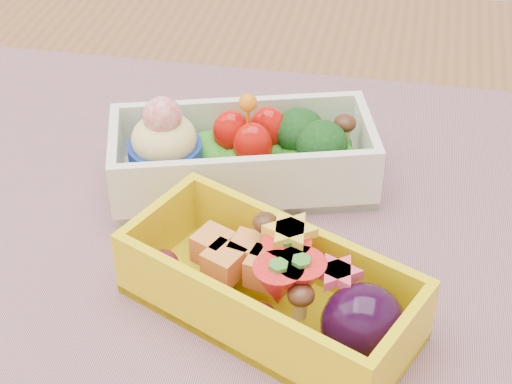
% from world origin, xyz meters
% --- Properties ---
extents(table, '(1.20, 0.80, 0.75)m').
position_xyz_m(table, '(0.00, 0.00, 0.65)').
color(table, brown).
rests_on(table, ground).
extents(placemat, '(0.61, 0.47, 0.00)m').
position_xyz_m(placemat, '(0.04, -0.02, 0.75)').
color(placemat, gray).
rests_on(placemat, table).
extents(bento_white, '(0.20, 0.13, 0.08)m').
position_xyz_m(bento_white, '(0.02, 0.03, 0.78)').
color(bento_white, white).
rests_on(bento_white, placemat).
extents(bento_yellow, '(0.19, 0.14, 0.06)m').
position_xyz_m(bento_yellow, '(0.07, -0.09, 0.78)').
color(bento_yellow, yellow).
rests_on(bento_yellow, placemat).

